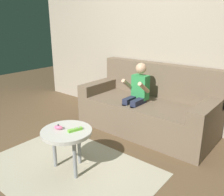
# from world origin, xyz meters

# --- Properties ---
(ground_plane) EXTENTS (9.63, 9.63, 0.00)m
(ground_plane) POSITION_xyz_m (0.00, 0.00, 0.00)
(ground_plane) COLOR brown
(wall_back) EXTENTS (4.82, 0.05, 2.50)m
(wall_back) POSITION_xyz_m (0.00, 1.72, 1.25)
(wall_back) COLOR #B2A38E
(wall_back) RESTS_ON ground
(couch) EXTENTS (1.76, 0.80, 0.87)m
(couch) POSITION_xyz_m (0.08, 1.33, 0.30)
(couch) COLOR #75604C
(couch) RESTS_ON ground
(person_seated_on_couch) EXTENTS (0.29, 0.36, 0.92)m
(person_seated_on_couch) POSITION_xyz_m (0.01, 1.16, 0.53)
(person_seated_on_couch) COLOR #282D47
(person_seated_on_couch) RESTS_ON ground
(coffee_table) EXTENTS (0.49, 0.49, 0.44)m
(coffee_table) POSITION_xyz_m (-0.02, 0.01, 0.38)
(coffee_table) COLOR beige
(coffee_table) RESTS_ON ground
(area_rug) EXTENTS (1.69, 1.18, 0.01)m
(area_rug) POSITION_xyz_m (-0.02, 0.01, 0.00)
(area_rug) COLOR #BCB299
(area_rug) RESTS_ON ground
(game_remote_lime_near_edge) EXTENTS (0.08, 0.14, 0.03)m
(game_remote_lime_near_edge) POSITION_xyz_m (0.05, 0.05, 0.45)
(game_remote_lime_near_edge) COLOR #72C638
(game_remote_lime_near_edge) RESTS_ON coffee_table
(nunchuk_pink) EXTENTS (0.10, 0.08, 0.05)m
(nunchuk_pink) POSITION_xyz_m (-0.09, -0.02, 0.46)
(nunchuk_pink) COLOR pink
(nunchuk_pink) RESTS_ON coffee_table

